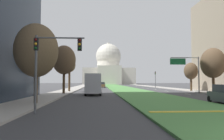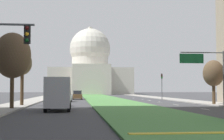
{
  "view_description": "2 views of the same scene",
  "coord_description": "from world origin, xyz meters",
  "px_view_note": "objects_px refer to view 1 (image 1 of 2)",
  "views": [
    {
      "loc": [
        -6.79,
        -6.74,
        2.15
      ],
      "look_at": [
        -2.89,
        53.94,
        5.24
      ],
      "focal_mm": 34.62,
      "sensor_mm": 36.0,
      "label": 1
    },
    {
      "loc": [
        -5.83,
        -8.39,
        2.13
      ],
      "look_at": [
        -0.15,
        46.78,
        5.11
      ],
      "focal_mm": 56.57,
      "sensor_mm": 36.0,
      "label": 2
    }
  ],
  "objects_px": {
    "street_tree_left_far": "(69,65)",
    "overhead_guide_sign": "(188,67)",
    "sedan_far_horizon": "(102,85)",
    "sedan_distant": "(95,86)",
    "traffic_light_far_right": "(155,77)",
    "traffic_light_near_left": "(49,56)",
    "box_truck_delivery": "(93,84)",
    "capitol_building": "(108,69)",
    "street_tree_left_mid": "(64,60)",
    "street_tree_right_mid": "(213,63)",
    "street_tree_right_far": "(191,71)",
    "street_tree_left_near": "(36,50)",
    "sedan_midblock": "(92,88)"
  },
  "relations": [
    {
      "from": "street_tree_left_far",
      "to": "overhead_guide_sign",
      "type": "bearing_deg",
      "value": -14.3
    },
    {
      "from": "overhead_guide_sign",
      "to": "sedan_far_horizon",
      "type": "distance_m",
      "value": 36.17
    },
    {
      "from": "street_tree_left_far",
      "to": "sedan_distant",
      "type": "relative_size",
      "value": 1.56
    },
    {
      "from": "traffic_light_far_right",
      "to": "overhead_guide_sign",
      "type": "distance_m",
      "value": 28.64
    },
    {
      "from": "traffic_light_near_left",
      "to": "box_truck_delivery",
      "type": "relative_size",
      "value": 0.81
    },
    {
      "from": "traffic_light_near_left",
      "to": "capitol_building",
      "type": "bearing_deg",
      "value": 85.5
    },
    {
      "from": "sedan_far_horizon",
      "to": "street_tree_left_far",
      "type": "bearing_deg",
      "value": -104.26
    },
    {
      "from": "street_tree_left_mid",
      "to": "street_tree_right_mid",
      "type": "bearing_deg",
      "value": -3.12
    },
    {
      "from": "sedan_far_horizon",
      "to": "box_truck_delivery",
      "type": "height_order",
      "value": "box_truck_delivery"
    },
    {
      "from": "street_tree_left_mid",
      "to": "box_truck_delivery",
      "type": "distance_m",
      "value": 6.71
    },
    {
      "from": "street_tree_left_far",
      "to": "traffic_light_far_right",
      "type": "bearing_deg",
      "value": 44.61
    },
    {
      "from": "street_tree_left_far",
      "to": "street_tree_right_far",
      "type": "distance_m",
      "value": 24.67
    },
    {
      "from": "overhead_guide_sign",
      "to": "box_truck_delivery",
      "type": "bearing_deg",
      "value": -165.16
    },
    {
      "from": "capitol_building",
      "to": "street_tree_left_near",
      "type": "relative_size",
      "value": 4.39
    },
    {
      "from": "street_tree_left_far",
      "to": "sedan_far_horizon",
      "type": "relative_size",
      "value": 1.55
    },
    {
      "from": "street_tree_left_mid",
      "to": "street_tree_left_far",
      "type": "bearing_deg",
      "value": 90.68
    },
    {
      "from": "traffic_light_near_left",
      "to": "overhead_guide_sign",
      "type": "bearing_deg",
      "value": 49.73
    },
    {
      "from": "capitol_building",
      "to": "street_tree_left_mid",
      "type": "height_order",
      "value": "capitol_building"
    },
    {
      "from": "street_tree_left_far",
      "to": "sedan_far_horizon",
      "type": "xyz_separation_m",
      "value": [
        6.95,
        27.33,
        -4.36
      ]
    },
    {
      "from": "capitol_building",
      "to": "traffic_light_far_right",
      "type": "relative_size",
      "value": 6.28
    },
    {
      "from": "street_tree_left_near",
      "to": "capitol_building",
      "type": "bearing_deg",
      "value": 84.2
    },
    {
      "from": "street_tree_left_far",
      "to": "sedan_midblock",
      "type": "bearing_deg",
      "value": -2.36
    },
    {
      "from": "street_tree_left_far",
      "to": "sedan_distant",
      "type": "xyz_separation_m",
      "value": [
        4.9,
        14.33,
        -4.41
      ]
    },
    {
      "from": "sedan_distant",
      "to": "traffic_light_near_left",
      "type": "bearing_deg",
      "value": -93.42
    },
    {
      "from": "street_tree_right_far",
      "to": "sedan_distant",
      "type": "bearing_deg",
      "value": 144.5
    },
    {
      "from": "capitol_building",
      "to": "overhead_guide_sign",
      "type": "xyz_separation_m",
      "value": [
        9.18,
        -105.45,
        -5.38
      ]
    },
    {
      "from": "traffic_light_near_left",
      "to": "street_tree_left_near",
      "type": "relative_size",
      "value": 0.7
    },
    {
      "from": "capitol_building",
      "to": "traffic_light_near_left",
      "type": "bearing_deg",
      "value": -94.5
    },
    {
      "from": "capitol_building",
      "to": "traffic_light_near_left",
      "type": "xyz_separation_m",
      "value": [
        -10.08,
        -128.19,
        -6.22
      ]
    },
    {
      "from": "street_tree_left_near",
      "to": "sedan_midblock",
      "type": "xyz_separation_m",
      "value": [
        4.47,
        22.55,
        -4.14
      ]
    },
    {
      "from": "traffic_light_near_left",
      "to": "box_truck_delivery",
      "type": "xyz_separation_m",
      "value": [
        2.57,
        18.31,
        -2.12
      ]
    },
    {
      "from": "overhead_guide_sign",
      "to": "street_tree_right_mid",
      "type": "height_order",
      "value": "street_tree_right_mid"
    },
    {
      "from": "traffic_light_far_right",
      "to": "street_tree_left_near",
      "type": "bearing_deg",
      "value": -117.05
    },
    {
      "from": "street_tree_left_far",
      "to": "capitol_building",
      "type": "bearing_deg",
      "value": 82.91
    },
    {
      "from": "sedan_midblock",
      "to": "box_truck_delivery",
      "type": "xyz_separation_m",
      "value": [
        0.48,
        -9.75,
        0.88
      ]
    },
    {
      "from": "street_tree_left_far",
      "to": "sedan_distant",
      "type": "height_order",
      "value": "street_tree_left_far"
    },
    {
      "from": "traffic_light_far_right",
      "to": "capitol_building",
      "type": "bearing_deg",
      "value": 98.08
    },
    {
      "from": "street_tree_left_near",
      "to": "street_tree_left_mid",
      "type": "height_order",
      "value": "street_tree_left_mid"
    },
    {
      "from": "street_tree_right_mid",
      "to": "street_tree_left_near",
      "type": "bearing_deg",
      "value": -150.15
    },
    {
      "from": "overhead_guide_sign",
      "to": "capitol_building",
      "type": "bearing_deg",
      "value": 94.98
    },
    {
      "from": "sedan_distant",
      "to": "box_truck_delivery",
      "type": "relative_size",
      "value": 0.68
    },
    {
      "from": "sedan_midblock",
      "to": "street_tree_right_mid",
      "type": "bearing_deg",
      "value": -23.08
    },
    {
      "from": "street_tree_right_mid",
      "to": "sedan_distant",
      "type": "xyz_separation_m",
      "value": [
        -19.53,
        23.03,
        -4.29
      ]
    },
    {
      "from": "traffic_light_near_left",
      "to": "sedan_far_horizon",
      "type": "distance_m",
      "value": 55.85
    },
    {
      "from": "street_tree_right_mid",
      "to": "street_tree_right_far",
      "type": "bearing_deg",
      "value": 88.65
    },
    {
      "from": "sedan_far_horizon",
      "to": "street_tree_left_mid",
      "type": "bearing_deg",
      "value": -101.18
    },
    {
      "from": "street_tree_right_far",
      "to": "street_tree_left_near",
      "type": "bearing_deg",
      "value": -137.03
    },
    {
      "from": "sedan_far_horizon",
      "to": "box_truck_delivery",
      "type": "distance_m",
      "value": 37.33
    },
    {
      "from": "traffic_light_far_right",
      "to": "street_tree_left_far",
      "type": "bearing_deg",
      "value": -135.39
    },
    {
      "from": "street_tree_left_near",
      "to": "sedan_midblock",
      "type": "height_order",
      "value": "street_tree_left_near"
    }
  ]
}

